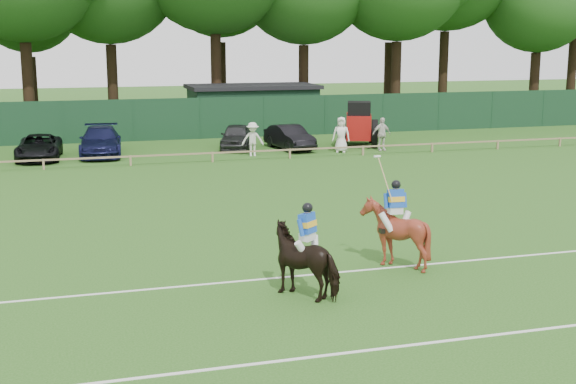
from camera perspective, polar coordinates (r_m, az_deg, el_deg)
name	(u,v)px	position (r m, az deg, el deg)	size (l,w,h in m)	color
ground	(301,264)	(21.03, 1.00, -5.37)	(160.00, 160.00, 0.00)	#1E4C14
horse_dark	(307,260)	(18.38, 1.43, -5.08)	(0.92, 2.01, 1.70)	black
horse_chestnut	(395,233)	(20.80, 7.91, -3.04)	(1.48, 1.67, 1.84)	maroon
suv_black	(39,147)	(40.85, -17.97, 3.17)	(2.08, 4.52, 1.26)	black
sedan_navy	(101,141)	(41.39, -13.71, 3.67)	(2.08, 5.12, 1.49)	#13153C
hatch_grey	(236,136)	(42.78, -3.84, 4.13)	(1.62, 4.01, 1.37)	#2E2E31
estate_black	(290,137)	(42.44, 0.12, 4.07)	(1.41, 4.05, 1.34)	black
spectator_left	(253,139)	(40.06, -2.64, 3.93)	(1.13, 0.65, 1.76)	silver
spectator_mid	(382,134)	(42.26, 6.95, 4.28)	(1.06, 0.44, 1.81)	silver
spectator_right	(341,135)	(41.43, 3.96, 4.26)	(0.93, 0.61, 1.90)	white
rider_dark	(308,230)	(18.18, 1.48, -2.80)	(0.80, 0.72, 1.41)	silver
rider_chestnut	(396,204)	(20.60, 7.97, -0.88)	(0.94, 0.60, 2.05)	silver
pitch_lines	(347,306)	(17.89, 4.38, -8.43)	(60.00, 5.10, 0.01)	silver
pitch_rail	(192,154)	(38.12, -7.10, 2.81)	(62.10, 0.10, 0.50)	#997F5B
perimeter_fence	(167,119)	(46.86, -8.93, 5.34)	(92.08, 0.08, 2.50)	#14351E
utility_shed	(253,108)	(50.87, -2.64, 6.26)	(8.40, 4.40, 3.04)	#14331E
tree_row	(181,125)	(55.14, -7.93, 4.95)	(96.00, 12.00, 21.00)	#26561C
tractor	(359,125)	(43.91, 5.26, 4.97)	(2.95, 3.53, 2.53)	#98100E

